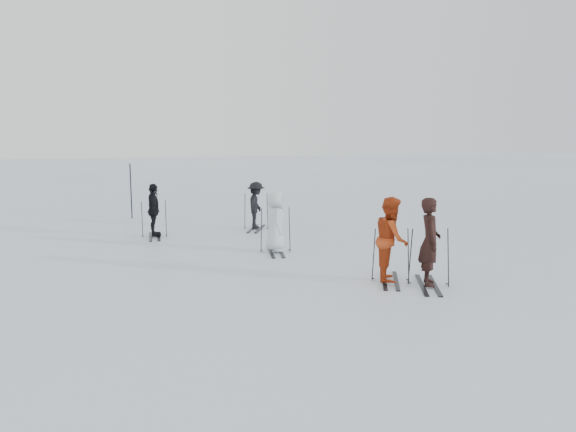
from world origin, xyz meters
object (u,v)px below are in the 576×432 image
Objects in this scene: skier_near_dark at (430,243)px; skier_uphill_far at (256,206)px; piste_marker at (131,191)px; skier_red at (391,240)px; skier_uphill_left at (154,211)px; skier_grey at (275,222)px.

skier_uphill_far is at bearing 36.25° from skier_near_dark.
skier_near_dark is 1.18× the size of skier_uphill_far.
piste_marker is at bearing 49.59° from skier_near_dark.
skier_red is 8.12m from skier_uphill_left.
skier_near_dark is 4.68m from skier_grey.
skier_uphill_far is (-2.16, 7.68, -0.14)m from skier_near_dark.
piste_marker reaches higher than skier_uphill_far.
piste_marker is at bearing 11.09° from skier_uphill_left.
skier_uphill_far is at bearing 34.21° from skier_red.
skier_grey is 0.79× the size of piste_marker.
skier_uphill_left is at bearing 53.38° from skier_grey.
skier_uphill_left is at bearing -79.61° from piste_marker.
skier_grey is (-2.34, 4.05, -0.11)m from skier_near_dark.
skier_uphill_left is 4.18m from piste_marker.
skier_red is at bearing -62.31° from piste_marker.
piste_marker reaches higher than skier_uphill_left.
skier_near_dark is 1.14× the size of skier_uphill_left.
skier_near_dark is 0.81m from skier_red.
skier_uphill_far is at bearing -78.48° from skier_uphill_left.
skier_near_dark reaches higher than skier_uphill_far.
skier_grey is at bearing 48.08° from skier_red.
skier_uphill_left is at bearing 58.53° from skier_red.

